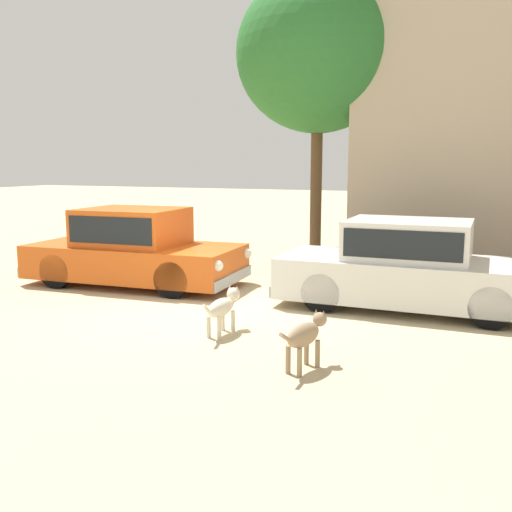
{
  "coord_description": "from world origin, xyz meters",
  "views": [
    {
      "loc": [
        4.48,
        -8.26,
        2.4
      ],
      "look_at": [
        0.92,
        0.2,
        0.9
      ],
      "focal_mm": 40.37,
      "sensor_mm": 36.0,
      "label": 1
    }
  ],
  "objects": [
    {
      "name": "parked_sedan_second",
      "position": [
        3.19,
        1.3,
        0.72
      ],
      "size": [
        4.39,
        1.78,
        1.47
      ],
      "rotation": [
        0.0,
        0.0,
        0.01
      ],
      "color": "silver",
      "rests_on": "ground_plane"
    },
    {
      "name": "ground_plane",
      "position": [
        0.0,
        0.0,
        0.0
      ],
      "size": [
        80.0,
        80.0,
        0.0
      ],
      "primitive_type": "plane",
      "color": "tan"
    },
    {
      "name": "parked_sedan_nearest",
      "position": [
        -2.1,
        1.16,
        0.74
      ],
      "size": [
        4.39,
        2.09,
        1.51
      ],
      "rotation": [
        0.0,
        0.0,
        0.06
      ],
      "color": "#D15619",
      "rests_on": "ground_plane"
    },
    {
      "name": "stray_dog_tan",
      "position": [
        2.51,
        -2.1,
        0.42
      ],
      "size": [
        0.36,
        0.95,
        0.65
      ],
      "rotation": [
        0.0,
        0.0,
        1.31
      ],
      "color": "#997F60",
      "rests_on": "ground_plane"
    },
    {
      "name": "stray_dog_spotted",
      "position": [
        0.99,
        -1.17,
        0.39
      ],
      "size": [
        0.25,
        1.04,
        0.63
      ],
      "rotation": [
        0.0,
        0.0,
        1.53
      ],
      "color": "beige",
      "rests_on": "ground_plane"
    },
    {
      "name": "acacia_tree_left",
      "position": [
        0.55,
        4.67,
        4.82
      ],
      "size": [
        3.76,
        3.38,
        6.62
      ],
      "color": "brown",
      "rests_on": "ground_plane"
    }
  ]
}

